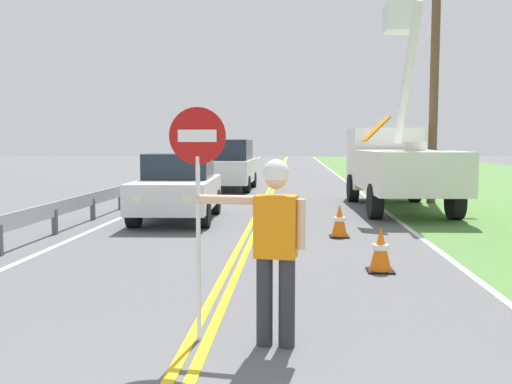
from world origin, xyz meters
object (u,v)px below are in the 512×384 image
object	(u,v)px
utility_bucket_truck	(395,161)
oncoming_sedan_nearest	(178,188)
utility_pole_near	(434,80)
traffic_cone_lead	(381,250)
oncoming_suv_second	(230,165)
flagger_worker	(275,240)
stop_sign_paddle	(198,171)
traffic_cone_mid	(339,221)

from	to	relation	value
utility_bucket_truck	oncoming_sedan_nearest	size ratio (longest dim) A/B	1.65
utility_pole_near	traffic_cone_lead	world-z (taller)	utility_pole_near
traffic_cone_lead	oncoming_suv_second	bearing A→B (deg)	105.18
utility_bucket_truck	oncoming_sedan_nearest	distance (m)	6.79
flagger_worker	utility_bucket_truck	distance (m)	12.25
flagger_worker	stop_sign_paddle	world-z (taller)	stop_sign_paddle
utility_bucket_truck	oncoming_sedan_nearest	world-z (taller)	utility_bucket_truck
flagger_worker	stop_sign_paddle	xyz separation A→B (m)	(-0.76, 0.11, 0.66)
stop_sign_paddle	oncoming_suv_second	bearing A→B (deg)	95.47
oncoming_sedan_nearest	traffic_cone_mid	xyz separation A→B (m)	(3.92, -2.36, -0.50)
traffic_cone_mid	utility_bucket_truck	bearing A→B (deg)	68.82
oncoming_sedan_nearest	traffic_cone_lead	distance (m)	7.00
flagger_worker	oncoming_sedan_nearest	distance (m)	9.17
oncoming_suv_second	utility_pole_near	size ratio (longest dim) A/B	0.61
stop_sign_paddle	traffic_cone_mid	distance (m)	6.70
flagger_worker	utility_pole_near	distance (m)	14.40
utility_bucket_truck	traffic_cone_mid	world-z (taller)	utility_bucket_truck
stop_sign_paddle	oncoming_sedan_nearest	bearing A→B (deg)	103.14
stop_sign_paddle	oncoming_suv_second	distance (m)	17.94
utility_bucket_truck	flagger_worker	bearing A→B (deg)	-105.39
oncoming_suv_second	traffic_cone_mid	world-z (taller)	oncoming_suv_second
stop_sign_paddle	traffic_cone_lead	world-z (taller)	stop_sign_paddle
utility_bucket_truck	utility_pole_near	distance (m)	3.30
oncoming_sedan_nearest	stop_sign_paddle	bearing A→B (deg)	-76.86
oncoming_suv_second	traffic_cone_lead	distance (m)	15.26
utility_pole_near	oncoming_sedan_nearest	bearing A→B (deg)	-148.68
stop_sign_paddle	utility_pole_near	distance (m)	14.45
flagger_worker	oncoming_sedan_nearest	world-z (taller)	flagger_worker
utility_pole_near	traffic_cone_lead	size ratio (longest dim) A/B	10.91
stop_sign_paddle	utility_bucket_truck	bearing A→B (deg)	71.07
utility_pole_near	traffic_cone_lead	bearing A→B (deg)	-107.56
stop_sign_paddle	oncoming_suv_second	xyz separation A→B (m)	(-1.71, 17.85, -0.65)
traffic_cone_lead	oncoming_sedan_nearest	bearing A→B (deg)	128.01
traffic_cone_mid	flagger_worker	bearing A→B (deg)	-100.19
oncoming_sedan_nearest	oncoming_suv_second	world-z (taller)	oncoming_suv_second
utility_pole_near	utility_bucket_truck	bearing A→B (deg)	-134.30
utility_pole_near	traffic_cone_mid	bearing A→B (deg)	-117.20
oncoming_sedan_nearest	oncoming_suv_second	distance (m)	9.22
oncoming_suv_second	utility_pole_near	distance (m)	9.05
oncoming_suv_second	stop_sign_paddle	bearing A→B (deg)	-84.53
utility_pole_near	traffic_cone_lead	distance (m)	11.16
flagger_worker	utility_pole_near	world-z (taller)	utility_pole_near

